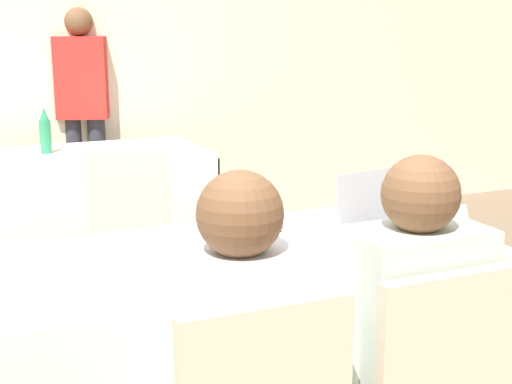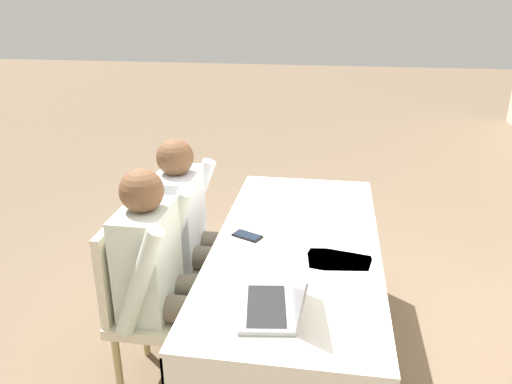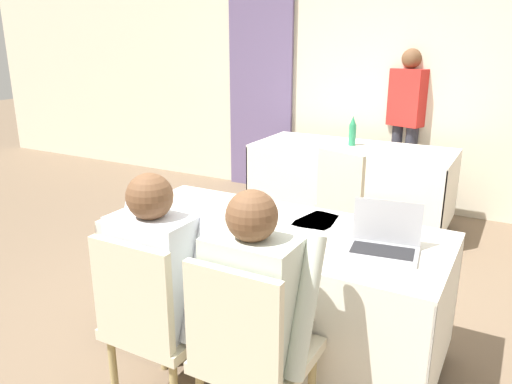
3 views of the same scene
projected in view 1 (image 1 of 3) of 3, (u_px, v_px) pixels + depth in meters
wall_back at (75, 44)px, 4.80m from camera, size 12.00×0.06×2.70m
conference_table_near at (232, 302)px, 2.41m from camera, size 1.79×0.80×0.73m
conference_table_far at (55, 184)px, 4.21m from camera, size 1.79×0.80×0.73m
laptop at (387, 224)px, 2.55m from camera, size 0.35×0.29×0.22m
cell_phone at (258, 275)px, 2.14m from camera, size 0.13×0.16×0.01m
paper_beside_laptop at (255, 231)px, 2.61m from camera, size 0.27×0.33×0.00m
paper_centre_table at (79, 269)px, 2.20m from camera, size 0.32×0.36×0.00m
paper_left_edge at (248, 231)px, 2.62m from camera, size 0.24×0.32×0.00m
water_bottle at (45, 132)px, 4.19m from camera, size 0.07×0.07×0.28m
chair_far_spare at (132, 224)px, 3.59m from camera, size 0.56×0.56×0.89m
person_checkered_shirt at (229, 365)px, 1.75m from camera, size 0.50×0.52×1.15m
person_white_shirt at (396, 332)px, 1.94m from camera, size 0.50×0.52×1.15m
person_red_shirt at (83, 109)px, 4.88m from camera, size 0.39×0.30×1.59m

